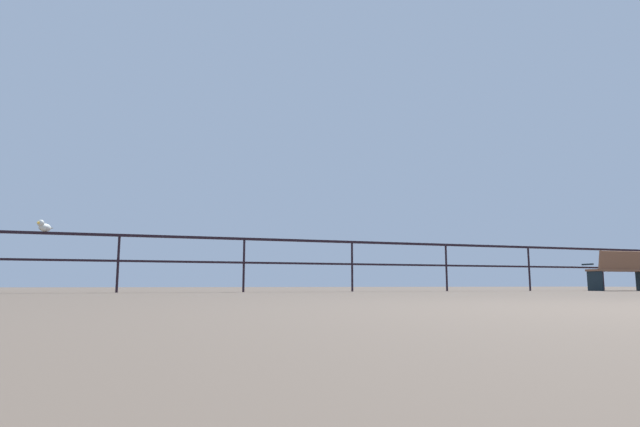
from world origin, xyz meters
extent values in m
cube|color=black|center=(0.00, 8.25, 1.03)|extent=(25.04, 0.05, 0.05)
cube|color=black|center=(0.00, 8.25, 0.56)|extent=(25.04, 0.04, 0.04)
cylinder|color=black|center=(-3.41, 8.25, 0.51)|extent=(0.04, 0.04, 1.03)
cylinder|color=black|center=(-1.14, 8.25, 0.51)|extent=(0.04, 0.04, 1.03)
cylinder|color=black|center=(1.14, 8.25, 0.51)|extent=(0.04, 0.04, 1.03)
cylinder|color=black|center=(3.41, 8.25, 0.51)|extent=(0.04, 0.04, 1.03)
cylinder|color=black|center=(5.69, 8.25, 0.51)|extent=(0.04, 0.04, 1.03)
cylinder|color=black|center=(7.97, 8.25, 0.51)|extent=(0.04, 0.04, 1.03)
cube|color=brown|center=(7.61, 7.47, 0.47)|extent=(1.54, 0.56, 0.05)
cube|color=brown|center=(7.60, 7.25, 0.69)|extent=(1.52, 0.21, 0.44)
cube|color=black|center=(8.34, 7.61, 0.61)|extent=(0.06, 0.33, 0.04)
cube|color=black|center=(6.90, 7.51, 0.24)|extent=(0.07, 0.43, 0.47)
cube|color=black|center=(6.91, 7.70, 0.61)|extent=(0.06, 0.33, 0.04)
ellipsoid|color=silver|center=(-4.63, 8.25, 1.12)|extent=(0.25, 0.30, 0.14)
ellipsoid|color=gray|center=(-4.63, 8.25, 1.14)|extent=(0.21, 0.26, 0.05)
sphere|color=silver|center=(-4.68, 8.15, 1.19)|extent=(0.12, 0.12, 0.12)
cone|color=yellow|center=(-4.72, 8.08, 1.19)|extent=(0.06, 0.07, 0.05)
cube|color=gray|center=(-4.56, 8.38, 1.13)|extent=(0.10, 0.11, 0.02)
camera|label=1|loc=(-3.07, -1.71, 0.14)|focal=28.99mm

